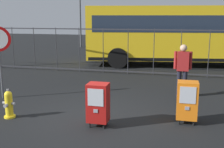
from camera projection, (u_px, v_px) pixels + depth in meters
The scene contains 7 objects.
ground_plane at pixel (90, 118), 7.09m from camera, with size 60.00×60.00×0.00m, color black.
fire_hydrant at pixel (9, 104), 7.03m from camera, with size 0.33×0.32×0.75m.
newspaper_box_primary at pixel (98, 103), 6.44m from camera, with size 0.48×0.42×1.02m.
newspaper_box_secondary at pixel (187, 100), 6.62m from camera, with size 0.48×0.42×1.02m.
pedestrian at pixel (183, 68), 8.70m from camera, with size 0.55×0.22×1.67m.
fence_barrier at pixel (128, 51), 12.23m from camera, with size 18.03×0.04×2.00m.
bus_near at pixel (191, 32), 14.35m from camera, with size 10.75×4.03×3.00m.
Camera 1 is at (2.06, -6.42, 2.54)m, focal length 44.82 mm.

